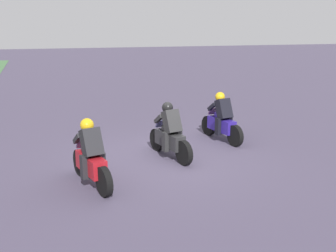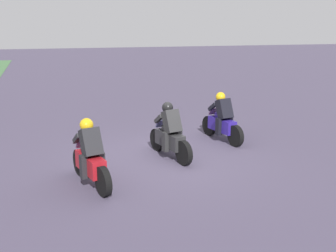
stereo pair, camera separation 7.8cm
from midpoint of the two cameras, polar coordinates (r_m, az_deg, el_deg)
The scene contains 4 objects.
ground_plane at distance 10.39m, azimuth -0.51°, elevation -4.83°, with size 120.00×120.00×0.00m, color #443C51.
rider_lane_a at distance 11.98m, azimuth 7.78°, elevation 0.75°, with size 2.04×0.60×1.51m.
rider_lane_b at distance 10.30m, azimuth 0.07°, elevation -1.37°, with size 2.03×0.64×1.51m.
rider_lane_c at distance 8.67m, azimuth -11.63°, elevation -4.75°, with size 2.02×0.67×1.51m.
Camera 1 is at (-9.29, 3.17, 3.42)m, focal length 41.08 mm.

